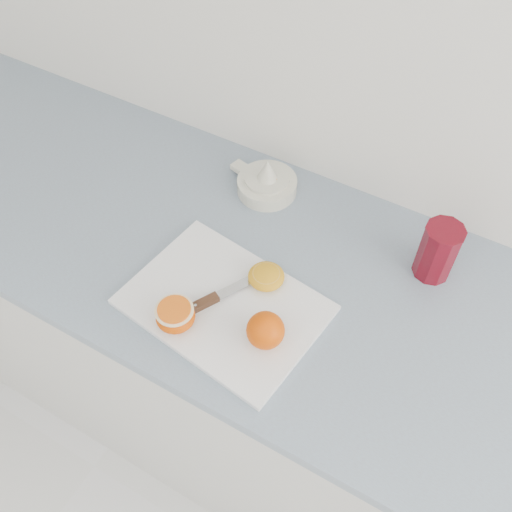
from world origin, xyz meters
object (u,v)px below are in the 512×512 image
(citrus_juicer, at_px, (267,182))
(red_tumbler, at_px, (437,253))
(cutting_board, at_px, (224,305))
(half_orange, at_px, (175,316))
(counter, at_px, (299,384))

(citrus_juicer, distance_m, red_tumbler, 0.41)
(cutting_board, bearing_deg, red_tumbler, 41.46)
(red_tumbler, bearing_deg, half_orange, -135.87)
(red_tumbler, bearing_deg, cutting_board, -138.54)
(citrus_juicer, bearing_deg, red_tumbler, -5.17)
(counter, xyz_separation_m, cutting_board, (-0.13, -0.13, 0.45))
(citrus_juicer, xyz_separation_m, red_tumbler, (0.41, -0.04, 0.03))
(counter, relative_size, red_tumbler, 20.11)
(counter, relative_size, cutting_board, 6.99)
(cutting_board, relative_size, citrus_juicer, 2.13)
(counter, height_order, cutting_board, cutting_board)
(citrus_juicer, bearing_deg, half_orange, -85.93)
(half_orange, distance_m, red_tumbler, 0.53)
(counter, distance_m, red_tumbler, 0.56)
(cutting_board, bearing_deg, citrus_juicer, 104.59)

